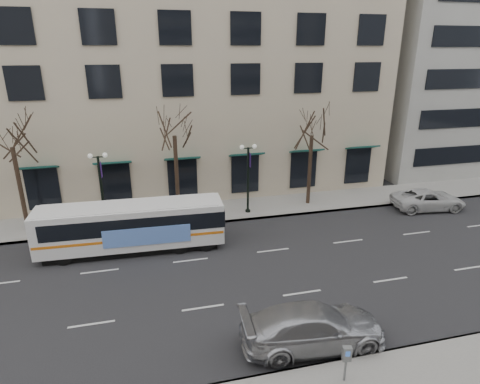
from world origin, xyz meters
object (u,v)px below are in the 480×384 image
object	(u,v)px
lamp_post_left	(102,187)
pay_station	(347,356)
tree_far_right	(313,123)
city_bus	(133,225)
silver_car	(313,327)
tree_far_mid	(174,122)
white_pickup	(428,199)
lamp_post_right	(248,176)
tree_far_left	(9,132)

from	to	relation	value
lamp_post_left	pay_station	bearing A→B (deg)	-60.21
tree_far_right	city_bus	bearing A→B (deg)	-161.52
tree_far_right	silver_car	size ratio (longest dim) A/B	1.35
tree_far_mid	white_pickup	world-z (taller)	tree_far_mid
city_bus	white_pickup	bearing A→B (deg)	5.84
tree_far_right	lamp_post_left	world-z (taller)	tree_far_right
lamp_post_right	white_pickup	bearing A→B (deg)	-9.88
tree_far_left	lamp_post_right	xyz separation A→B (m)	(15.01, -0.60, -3.75)
tree_far_left	lamp_post_left	world-z (taller)	tree_far_left
tree_far_left	white_pickup	bearing A→B (deg)	-5.91
white_pickup	tree_far_right	bearing A→B (deg)	78.40
tree_far_mid	lamp_post_right	xyz separation A→B (m)	(5.01, -0.60, -3.96)
city_bus	pay_station	world-z (taller)	city_bus
tree_far_left	tree_far_right	distance (m)	20.00
tree_far_mid	lamp_post_right	size ratio (longest dim) A/B	1.64
lamp_post_right	city_bus	world-z (taller)	lamp_post_right
tree_far_left	pay_station	xyz separation A→B (m)	(14.29, -16.82, -5.48)
tree_far_left	tree_far_right	xyz separation A→B (m)	(20.00, 0.00, -0.28)
white_pickup	pay_station	xyz separation A→B (m)	(-14.21, -13.87, 0.47)
tree_far_left	tree_far_mid	distance (m)	10.00
white_pickup	lamp_post_right	bearing A→B (deg)	87.66
lamp_post_left	tree_far_mid	bearing A→B (deg)	6.85
lamp_post_right	pay_station	distance (m)	16.32
tree_far_right	pay_station	bearing A→B (deg)	-108.75
lamp_post_left	tree_far_right	bearing A→B (deg)	2.29
lamp_post_right	white_pickup	distance (m)	13.87
tree_far_mid	tree_far_right	distance (m)	10.01
tree_far_left	silver_car	size ratio (longest dim) A/B	1.40
tree_far_left	tree_far_right	size ratio (longest dim) A/B	1.03
tree_far_right	white_pickup	distance (m)	10.64
lamp_post_left	lamp_post_right	size ratio (longest dim) A/B	1.00
tree_far_left	lamp_post_right	distance (m)	15.48
tree_far_mid	silver_car	size ratio (longest dim) A/B	1.43
tree_far_mid	lamp_post_right	distance (m)	6.41
city_bus	pay_station	distance (m)	14.47
tree_far_left	tree_far_mid	xyz separation A→B (m)	(10.00, 0.00, 0.21)
tree_far_mid	city_bus	bearing A→B (deg)	-125.22
lamp_post_right	tree_far_left	bearing A→B (deg)	177.71
tree_far_right	lamp_post_left	distance (m)	15.40
white_pickup	pay_station	world-z (taller)	pay_station
white_pickup	lamp_post_left	bearing A→B (deg)	91.82
lamp_post_right	tree_far_right	bearing A→B (deg)	6.85
tree_far_right	silver_car	world-z (taller)	tree_far_right
tree_far_left	city_bus	size ratio (longest dim) A/B	0.76
white_pickup	pay_station	bearing A→B (deg)	141.84
city_bus	tree_far_left	bearing A→B (deg)	149.75
city_bus	lamp_post_left	bearing A→B (deg)	118.84
lamp_post_right	city_bus	bearing A→B (deg)	-155.01
tree_far_left	lamp_post_right	world-z (taller)	tree_far_left
pay_station	lamp_post_right	bearing A→B (deg)	100.13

